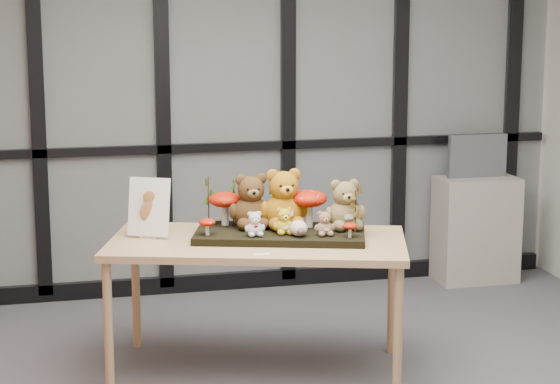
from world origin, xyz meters
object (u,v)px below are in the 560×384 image
object	(u,v)px
bear_pooh_yellow	(284,195)
plush_cream_hedgehog	(299,227)
mushroom_front_right	(350,229)
cabinet	(476,229)
monitor	(477,156)
bear_brown_medium	(251,198)
bear_small_yellow	(284,219)
bear_tan_back	(345,202)
bear_beige_small	(324,222)
bear_white_bow	(255,222)
sign_holder	(149,209)
mushroom_back_right	(309,207)
mushroom_front_left	(207,226)
diorama_tray	(280,234)
mushroom_back_left	(225,207)

from	to	relation	value
bear_pooh_yellow	plush_cream_hedgehog	bearing A→B (deg)	-65.43
mushroom_front_right	cabinet	xyz separation A→B (m)	(1.52, 1.68, -0.46)
bear_pooh_yellow	monitor	world-z (taller)	bear_pooh_yellow
bear_brown_medium	bear_small_yellow	xyz separation A→B (m)	(0.14, -0.21, -0.09)
bear_tan_back	bear_beige_small	size ratio (longest dim) A/B	2.05
cabinet	bear_small_yellow	bearing A→B (deg)	-140.59
bear_white_bow	sign_holder	xyz separation A→B (m)	(-0.55, 0.27, 0.04)
bear_brown_medium	mushroom_back_right	size ratio (longest dim) A/B	1.44
bear_tan_back	bear_pooh_yellow	bearing A→B (deg)	179.16
mushroom_front_left	bear_beige_small	bearing A→B (deg)	-14.28
bear_tan_back	bear_small_yellow	size ratio (longest dim) A/B	1.89
bear_small_yellow	bear_beige_small	xyz separation A→B (m)	(0.21, -0.08, -0.01)
diorama_tray	bear_brown_medium	distance (m)	0.27
mushroom_front_right	diorama_tray	bearing A→B (deg)	143.35
bear_beige_small	monitor	world-z (taller)	monitor
bear_tan_back	sign_holder	bearing A→B (deg)	-173.88
bear_pooh_yellow	bear_white_bow	distance (m)	0.28
mushroom_front_right	bear_tan_back	bearing A→B (deg)	80.77
bear_pooh_yellow	cabinet	xyz separation A→B (m)	(1.81, 1.36, -0.60)
mushroom_back_left	plush_cream_hedgehog	bearing A→B (deg)	-47.81
bear_pooh_yellow	mushroom_front_right	distance (m)	0.46
diorama_tray	cabinet	xyz separation A→B (m)	(1.85, 1.43, -0.40)
bear_beige_small	mushroom_front_left	bearing A→B (deg)	-176.97
bear_small_yellow	bear_beige_small	bearing A→B (deg)	-4.72
sign_holder	cabinet	bearing A→B (deg)	52.80
bear_pooh_yellow	mushroom_back_left	size ratio (longest dim) A/B	1.77
bear_pooh_yellow	bear_beige_small	world-z (taller)	bear_pooh_yellow
bear_pooh_yellow	bear_white_bow	world-z (taller)	bear_pooh_yellow
bear_tan_back	mushroom_back_left	xyz separation A→B (m)	(-0.64, 0.25, -0.05)
bear_small_yellow	sign_holder	size ratio (longest dim) A/B	0.49
mushroom_back_right	diorama_tray	bearing A→B (deg)	-163.77
bear_beige_small	bear_tan_back	bearing A→B (deg)	57.84
mushroom_front_right	mushroom_back_left	bearing A→B (deg)	142.48
diorama_tray	mushroom_front_left	xyz separation A→B (m)	(-0.42, -0.01, 0.07)
bear_small_yellow	bear_white_bow	xyz separation A→B (m)	(-0.17, -0.01, -0.01)
bear_white_bow	mushroom_back_right	distance (m)	0.38
bear_small_yellow	mushroom_front_left	bearing A→B (deg)	-172.89
bear_tan_back	sign_holder	world-z (taller)	bear_tan_back
bear_beige_small	cabinet	world-z (taller)	bear_beige_small
bear_beige_small	mushroom_front_left	xyz separation A→B (m)	(-0.62, 0.16, -0.03)
bear_white_bow	monitor	xyz separation A→B (m)	(2.02, 1.54, 0.06)
bear_brown_medium	bear_tan_back	distance (m)	0.53
bear_white_bow	mushroom_back_left	xyz separation A→B (m)	(-0.11, 0.31, 0.03)
bear_small_yellow	cabinet	distance (m)	2.45
bear_brown_medium	monitor	world-z (taller)	bear_brown_medium
bear_pooh_yellow	mushroom_back_right	bearing A→B (deg)	9.45
bear_beige_small	plush_cream_hedgehog	xyz separation A→B (m)	(-0.14, 0.01, -0.03)
bear_pooh_yellow	bear_beige_small	size ratio (longest dim) A/B	2.45
bear_small_yellow	mushroom_back_right	size ratio (longest dim) A/B	0.70
bear_white_bow	mushroom_back_left	bearing A→B (deg)	126.41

